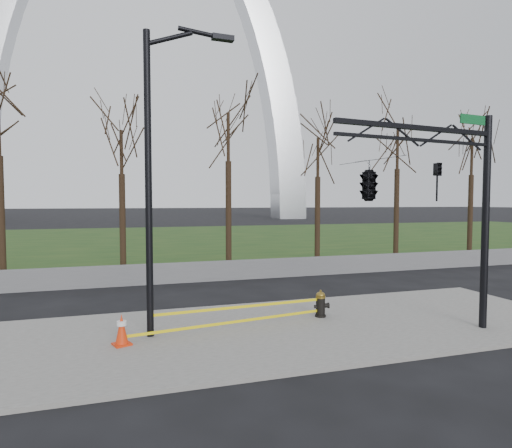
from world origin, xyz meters
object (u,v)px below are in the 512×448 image
object	(u,v)px
fire_hydrant	(321,304)
traffic_signal_mast	(394,181)
street_light	(157,161)
traffic_cone	(122,329)

from	to	relation	value
fire_hydrant	traffic_signal_mast	size ratio (longest dim) A/B	0.14
street_light	traffic_signal_mast	xyz separation A→B (m)	(5.55, -2.32, -0.55)
fire_hydrant	traffic_signal_mast	world-z (taller)	traffic_signal_mast
fire_hydrant	street_light	world-z (taller)	street_light
traffic_signal_mast	traffic_cone	bearing A→B (deg)	158.77
fire_hydrant	traffic_signal_mast	xyz separation A→B (m)	(0.65, -2.68, 3.67)
fire_hydrant	traffic_signal_mast	bearing A→B (deg)	-63.68
traffic_cone	traffic_signal_mast	bearing A→B (deg)	-15.53
traffic_cone	street_light	bearing A→B (deg)	28.72
fire_hydrant	traffic_cone	bearing A→B (deg)	-158.87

